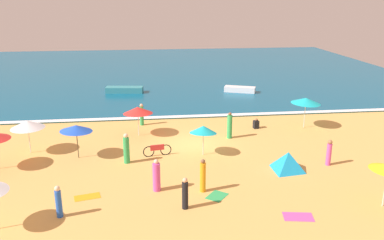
{
  "coord_description": "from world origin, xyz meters",
  "views": [
    {
      "loc": [
        -3.06,
        -25.38,
        9.66
      ],
      "look_at": [
        0.35,
        2.97,
        0.8
      ],
      "focal_mm": 37.58,
      "sensor_mm": 36.0,
      "label": 1
    }
  ],
  "objects_px": {
    "beachgoer_1": "(230,126)",
    "beach_tent": "(288,161)",
    "beachgoer_2": "(185,194)",
    "small_boat_0": "(124,90)",
    "beach_umbrella_3": "(76,128)",
    "beachgoer_5": "(59,202)",
    "parked_bicycle": "(157,150)",
    "small_boat_1": "(240,89)",
    "beach_umbrella_5": "(138,110)",
    "beach_umbrella_1": "(27,124)",
    "beachgoer_8": "(256,124)",
    "beachgoer_4": "(329,153)",
    "beachgoer_6": "(126,149)",
    "beachgoer_3": "(142,115)",
    "beachgoer_0": "(203,176)",
    "beach_umbrella_7": "(306,101)",
    "beachgoer_7": "(156,176)",
    "beach_umbrella_8": "(203,129)"
  },
  "relations": [
    {
      "from": "parked_bicycle",
      "to": "small_boat_1",
      "type": "relative_size",
      "value": 0.55
    },
    {
      "from": "beach_umbrella_3",
      "to": "beachgoer_4",
      "type": "xyz_separation_m",
      "value": [
        14.94,
        -2.93,
        -1.15
      ]
    },
    {
      "from": "small_boat_1",
      "to": "beachgoer_0",
      "type": "bearing_deg",
      "value": -108.23
    },
    {
      "from": "beachgoer_7",
      "to": "beach_umbrella_3",
      "type": "bearing_deg",
      "value": 133.11
    },
    {
      "from": "beachgoer_2",
      "to": "beachgoer_3",
      "type": "relative_size",
      "value": 0.92
    },
    {
      "from": "parked_bicycle",
      "to": "beachgoer_5",
      "type": "relative_size",
      "value": 1.16
    },
    {
      "from": "beachgoer_2",
      "to": "beachgoer_1",
      "type": "bearing_deg",
      "value": 66.36
    },
    {
      "from": "beach_umbrella_8",
      "to": "small_boat_0",
      "type": "xyz_separation_m",
      "value": [
        -5.61,
        17.5,
        -1.3
      ]
    },
    {
      "from": "beachgoer_2",
      "to": "beachgoer_6",
      "type": "xyz_separation_m",
      "value": [
        -2.93,
        5.84,
        0.12
      ]
    },
    {
      "from": "beach_umbrella_5",
      "to": "beachgoer_7",
      "type": "distance_m",
      "value": 8.88
    },
    {
      "from": "beachgoer_2",
      "to": "small_boat_0",
      "type": "bearing_deg",
      "value": 98.95
    },
    {
      "from": "beachgoer_1",
      "to": "parked_bicycle",
      "type": "bearing_deg",
      "value": -152.55
    },
    {
      "from": "parked_bicycle",
      "to": "beachgoer_6",
      "type": "distance_m",
      "value": 2.14
    },
    {
      "from": "parked_bicycle",
      "to": "beachgoer_4",
      "type": "bearing_deg",
      "value": -14.88
    },
    {
      "from": "small_boat_0",
      "to": "beach_tent",
      "type": "bearing_deg",
      "value": -63.49
    },
    {
      "from": "beach_tent",
      "to": "small_boat_1",
      "type": "distance_m",
      "value": 19.22
    },
    {
      "from": "parked_bicycle",
      "to": "small_boat_0",
      "type": "xyz_separation_m",
      "value": [
        -2.73,
        17.31,
        0.02
      ]
    },
    {
      "from": "parked_bicycle",
      "to": "beachgoer_5",
      "type": "height_order",
      "value": "beachgoer_5"
    },
    {
      "from": "beachgoer_0",
      "to": "small_boat_0",
      "type": "bearing_deg",
      "value": 102.24
    },
    {
      "from": "beach_umbrella_5",
      "to": "beachgoer_2",
      "type": "height_order",
      "value": "beach_umbrella_5"
    },
    {
      "from": "beach_tent",
      "to": "beachgoer_6",
      "type": "height_order",
      "value": "beachgoer_6"
    },
    {
      "from": "beach_umbrella_5",
      "to": "small_boat_0",
      "type": "bearing_deg",
      "value": 96.6
    },
    {
      "from": "beach_tent",
      "to": "beachgoer_3",
      "type": "distance_m",
      "value": 12.65
    },
    {
      "from": "beachgoer_3",
      "to": "beachgoer_8",
      "type": "height_order",
      "value": "beachgoer_3"
    },
    {
      "from": "beachgoer_5",
      "to": "beach_umbrella_1",
      "type": "bearing_deg",
      "value": 112.11
    },
    {
      "from": "beachgoer_4",
      "to": "beachgoer_6",
      "type": "xyz_separation_m",
      "value": [
        -11.91,
        1.76,
        0.1
      ]
    },
    {
      "from": "beach_tent",
      "to": "beach_umbrella_1",
      "type": "bearing_deg",
      "value": 163.73
    },
    {
      "from": "beach_umbrella_7",
      "to": "small_boat_1",
      "type": "relative_size",
      "value": 0.85
    },
    {
      "from": "beachgoer_0",
      "to": "beach_umbrella_5",
      "type": "bearing_deg",
      "value": 109.99
    },
    {
      "from": "beach_umbrella_8",
      "to": "beachgoer_6",
      "type": "bearing_deg",
      "value": -171.48
    },
    {
      "from": "small_boat_0",
      "to": "small_boat_1",
      "type": "distance_m",
      "value": 11.92
    },
    {
      "from": "beachgoer_3",
      "to": "beachgoer_7",
      "type": "distance_m",
      "value": 11.21
    },
    {
      "from": "beach_umbrella_1",
      "to": "beachgoer_8",
      "type": "xyz_separation_m",
      "value": [
        15.73,
        3.12,
        -1.58
      ]
    },
    {
      "from": "beach_umbrella_3",
      "to": "beachgoer_5",
      "type": "xyz_separation_m",
      "value": [
        0.2,
        -7.08,
        -1.17
      ]
    },
    {
      "from": "beachgoer_5",
      "to": "beachgoer_8",
      "type": "distance_m",
      "value": 16.83
    },
    {
      "from": "beach_tent",
      "to": "beachgoer_6",
      "type": "bearing_deg",
      "value": 167.08
    },
    {
      "from": "beach_umbrella_7",
      "to": "beachgoer_6",
      "type": "relative_size",
      "value": 1.49
    },
    {
      "from": "beachgoer_6",
      "to": "small_boat_1",
      "type": "distance_m",
      "value": 20.26
    },
    {
      "from": "small_boat_0",
      "to": "beachgoer_0",
      "type": "bearing_deg",
      "value": -77.76
    },
    {
      "from": "beach_tent",
      "to": "beachgoer_3",
      "type": "bearing_deg",
      "value": 131.45
    },
    {
      "from": "beach_umbrella_1",
      "to": "beachgoer_7",
      "type": "height_order",
      "value": "beach_umbrella_1"
    },
    {
      "from": "beachgoer_5",
      "to": "beachgoer_7",
      "type": "relative_size",
      "value": 0.89
    },
    {
      "from": "beachgoer_1",
      "to": "beach_tent",
      "type": "bearing_deg",
      "value": -68.74
    },
    {
      "from": "beachgoer_0",
      "to": "beach_umbrella_7",
      "type": "bearing_deg",
      "value": 45.78
    },
    {
      "from": "beachgoer_7",
      "to": "small_boat_0",
      "type": "xyz_separation_m",
      "value": [
        -2.52,
        22.05,
        -0.41
      ]
    },
    {
      "from": "beachgoer_2",
      "to": "small_boat_0",
      "type": "distance_m",
      "value": 24.35
    },
    {
      "from": "beach_umbrella_8",
      "to": "beachgoer_5",
      "type": "bearing_deg",
      "value": -138.87
    },
    {
      "from": "beach_umbrella_5",
      "to": "beachgoer_4",
      "type": "bearing_deg",
      "value": -30.77
    },
    {
      "from": "beach_umbrella_5",
      "to": "beachgoer_1",
      "type": "distance_m",
      "value": 6.59
    },
    {
      "from": "beach_umbrella_7",
      "to": "beachgoer_3",
      "type": "distance_m",
      "value": 12.54
    }
  ]
}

